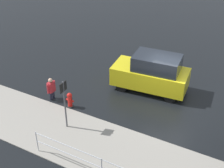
{
  "coord_description": "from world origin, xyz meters",
  "views": [
    {
      "loc": [
        -3.62,
        12.39,
        9.13
      ],
      "look_at": [
        2.61,
        0.84,
        0.9
      ],
      "focal_mm": 50.0,
      "sensor_mm": 36.0,
      "label": 1
    }
  ],
  "objects": [
    {
      "name": "sign_post",
      "position": [
        3.34,
        3.76,
        1.58
      ],
      "size": [
        0.07,
        0.44,
        2.4
      ],
      "color": "#4C4C51",
      "rests_on": "ground"
    },
    {
      "name": "kerb_strip",
      "position": [
        0.0,
        4.2,
        0.02
      ],
      "size": [
        24.0,
        3.2,
        0.04
      ],
      "primitive_type": "cube",
      "color": "gray",
      "rests_on": "ground"
    },
    {
      "name": "pedestrian",
      "position": [
        5.3,
        2.28,
        0.68
      ],
      "size": [
        0.28,
        0.57,
        1.22
      ],
      "color": "#B2262D",
      "rests_on": "ground"
    },
    {
      "name": "ground_plane",
      "position": [
        0.0,
        0.0,
        0.0
      ],
      "size": [
        60.0,
        60.0,
        0.0
      ],
      "primitive_type": "plane",
      "color": "black"
    },
    {
      "name": "moving_hatchback",
      "position": [
        1.2,
        -0.91,
        1.03
      ],
      "size": [
        4.05,
        2.07,
        2.06
      ],
      "color": "yellow",
      "rests_on": "ground"
    },
    {
      "name": "fire_hydrant",
      "position": [
        4.1,
        2.41,
        0.4
      ],
      "size": [
        0.42,
        0.31,
        0.8
      ],
      "color": "red",
      "rests_on": "ground"
    }
  ]
}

